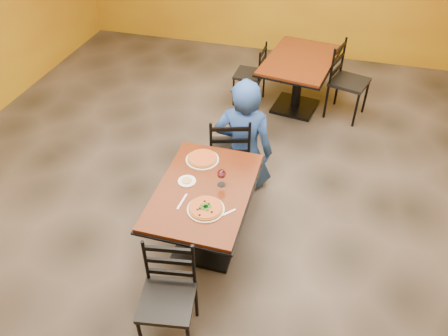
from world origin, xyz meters
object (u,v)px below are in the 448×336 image
(diner, at_px, (244,135))
(chair_second_right, at_px, (349,82))
(plate_main, at_px, (206,209))
(wine_glass, at_px, (222,177))
(table_second, at_px, (299,72))
(chair_main_near, at_px, (167,301))
(chair_main_far, at_px, (229,150))
(plate_far, at_px, (202,160))
(pizza_far, at_px, (202,158))
(pizza_main, at_px, (206,208))
(side_plate, at_px, (187,181))
(chair_second_left, at_px, (249,74))
(table_main, at_px, (205,205))

(diner, bearing_deg, chair_second_right, -124.40)
(plate_main, height_order, wine_glass, wine_glass)
(table_second, bearing_deg, chair_main_near, -97.12)
(chair_main_far, relative_size, plate_far, 3.02)
(chair_main_near, bearing_deg, pizza_far, 86.30)
(chair_second_right, bearing_deg, pizza_main, 177.06)
(table_second, height_order, chair_main_far, chair_main_far)
(chair_main_near, xyz_separation_m, chair_second_right, (1.13, 3.68, 0.05))
(chair_main_far, height_order, pizza_far, chair_main_far)
(chair_main_far, relative_size, diner, 0.72)
(plate_main, height_order, pizza_main, pizza_main)
(chair_second_right, bearing_deg, plate_far, 168.19)
(side_plate, bearing_deg, chair_second_left, 90.82)
(pizza_far, relative_size, wine_glass, 1.56)
(chair_main_far, distance_m, pizza_far, 0.66)
(chair_second_right, xyz_separation_m, pizza_far, (-1.26, -2.36, 0.27))
(pizza_main, height_order, wine_glass, wine_glass)
(chair_second_left, xyz_separation_m, pizza_far, (0.08, -2.36, 0.35))
(diner, relative_size, pizza_far, 4.63)
(chair_second_left, height_order, pizza_far, chair_second_left)
(table_main, height_order, wine_glass, wine_glass)
(chair_main_near, xyz_separation_m, chair_second_left, (-0.21, 3.68, -0.02))
(table_main, distance_m, chair_main_near, 0.96)
(side_plate, bearing_deg, chair_main_far, 80.71)
(chair_second_left, distance_m, diner, 1.77)
(table_second, distance_m, pizza_far, 2.44)
(plate_far, bearing_deg, plate_main, -69.98)
(chair_main_near, xyz_separation_m, pizza_main, (0.09, 0.71, 0.32))
(chair_main_far, xyz_separation_m, plate_far, (-0.11, -0.58, 0.29))
(table_second, relative_size, wine_glass, 7.68)
(chair_second_left, bearing_deg, table_second, 92.26)
(pizza_far, bearing_deg, side_plate, -96.99)
(table_second, xyz_separation_m, pizza_far, (-0.59, -2.36, 0.21))
(diner, bearing_deg, wine_glass, 86.92)
(wine_glass, bearing_deg, plate_main, -97.31)
(pizza_far, bearing_deg, chair_second_left, 91.91)
(table_second, height_order, chair_main_near, chair_main_near)
(chair_second_left, bearing_deg, table_main, 6.73)
(side_plate, bearing_deg, pizza_far, 83.01)
(pizza_main, height_order, pizza_far, same)
(wine_glass, bearing_deg, plate_far, 133.08)
(chair_main_far, relative_size, pizza_main, 3.30)
(chair_second_left, distance_m, side_plate, 2.71)
(chair_main_far, bearing_deg, side_plate, 63.93)
(plate_main, relative_size, pizza_far, 1.11)
(diner, bearing_deg, chair_main_near, 82.58)
(plate_far, relative_size, side_plate, 1.94)
(chair_second_right, distance_m, plate_main, 3.16)
(pizza_main, bearing_deg, table_main, 110.21)
(plate_main, xyz_separation_m, wine_glass, (0.04, 0.33, 0.08))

